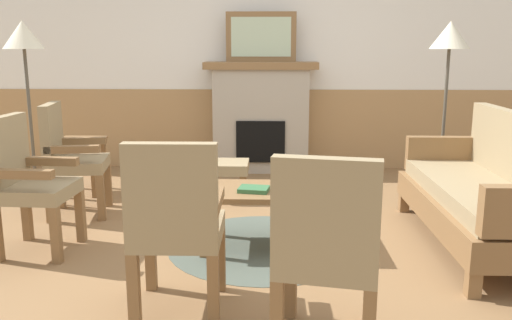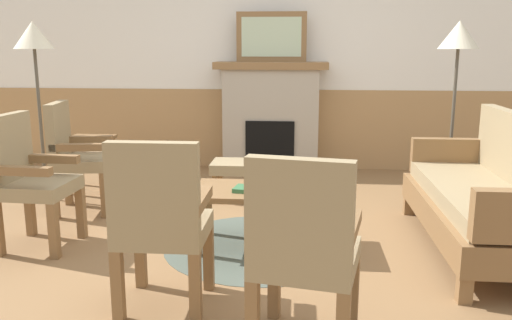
{
  "view_description": "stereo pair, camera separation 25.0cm",
  "coord_description": "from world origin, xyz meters",
  "px_view_note": "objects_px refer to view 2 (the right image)",
  "views": [
    {
      "loc": [
        0.12,
        -3.88,
        1.45
      ],
      "look_at": [
        0.0,
        0.35,
        0.55
      ],
      "focal_mm": 37.5,
      "sensor_mm": 36.0,
      "label": 1
    },
    {
      "loc": [
        0.37,
        -3.87,
        1.45
      ],
      "look_at": [
        0.0,
        0.35,
        0.55
      ],
      "focal_mm": 37.5,
      "sensor_mm": 36.0,
      "label": 2
    }
  ],
  "objects_px": {
    "armchair_front_center": "(161,218)",
    "armchair_near_fireplace": "(75,152)",
    "framed_picture": "(271,37)",
    "book_on_table": "(249,189)",
    "side_table": "(89,149)",
    "fireplace": "(271,116)",
    "floor_lamp_by_couch": "(458,47)",
    "armchair_front_left": "(304,245)",
    "footstool": "(233,169)",
    "armchair_by_window_left": "(28,175)",
    "coffee_table": "(260,196)",
    "floor_lamp_by_chairs": "(34,47)",
    "couch": "(484,198)"
  },
  "relations": [
    {
      "from": "fireplace",
      "to": "floor_lamp_by_chairs",
      "type": "xyz_separation_m",
      "value": [
        -2.09,
        -1.41,
        0.8
      ]
    },
    {
      "from": "armchair_near_fireplace",
      "to": "armchair_front_center",
      "type": "xyz_separation_m",
      "value": [
        1.24,
        -1.75,
        0.0
      ]
    },
    {
      "from": "couch",
      "to": "armchair_front_left",
      "type": "xyz_separation_m",
      "value": [
        -1.28,
        -1.42,
        0.14
      ]
    },
    {
      "from": "footstool",
      "to": "floor_lamp_by_couch",
      "type": "xyz_separation_m",
      "value": [
        2.05,
        0.01,
        1.17
      ]
    },
    {
      "from": "armchair_front_center",
      "to": "armchair_near_fireplace",
      "type": "bearing_deg",
      "value": 125.34
    },
    {
      "from": "book_on_table",
      "to": "side_table",
      "type": "height_order",
      "value": "side_table"
    },
    {
      "from": "fireplace",
      "to": "floor_lamp_by_couch",
      "type": "xyz_separation_m",
      "value": [
        1.75,
        -1.18,
        0.8
      ]
    },
    {
      "from": "footstool",
      "to": "side_table",
      "type": "xyz_separation_m",
      "value": [
        -1.49,
        0.15,
        0.15
      ]
    },
    {
      "from": "framed_picture",
      "to": "book_on_table",
      "type": "distance_m",
      "value": 2.78
    },
    {
      "from": "footstool",
      "to": "floor_lamp_by_couch",
      "type": "bearing_deg",
      "value": 0.34
    },
    {
      "from": "coffee_table",
      "to": "armchair_front_left",
      "type": "distance_m",
      "value": 1.41
    },
    {
      "from": "side_table",
      "to": "floor_lamp_by_couch",
      "type": "bearing_deg",
      "value": -2.2
    },
    {
      "from": "fireplace",
      "to": "coffee_table",
      "type": "distance_m",
      "value": 2.5
    },
    {
      "from": "armchair_near_fireplace",
      "to": "floor_lamp_by_couch",
      "type": "relative_size",
      "value": 0.58
    },
    {
      "from": "fireplace",
      "to": "coffee_table",
      "type": "height_order",
      "value": "fireplace"
    },
    {
      "from": "coffee_table",
      "to": "armchair_front_center",
      "type": "relative_size",
      "value": 0.98
    },
    {
      "from": "couch",
      "to": "armchair_by_window_left",
      "type": "height_order",
      "value": "same"
    },
    {
      "from": "armchair_by_window_left",
      "to": "floor_lamp_by_chairs",
      "type": "relative_size",
      "value": 0.58
    },
    {
      "from": "framed_picture",
      "to": "side_table",
      "type": "xyz_separation_m",
      "value": [
        -1.79,
        -1.05,
        -1.13
      ]
    },
    {
      "from": "framed_picture",
      "to": "book_on_table",
      "type": "relative_size",
      "value": 3.83
    },
    {
      "from": "armchair_near_fireplace",
      "to": "side_table",
      "type": "height_order",
      "value": "armchair_near_fireplace"
    },
    {
      "from": "fireplace",
      "to": "floor_lamp_by_couch",
      "type": "relative_size",
      "value": 0.77
    },
    {
      "from": "couch",
      "to": "floor_lamp_by_couch",
      "type": "xyz_separation_m",
      "value": [
        0.08,
        1.25,
        1.05
      ]
    },
    {
      "from": "fireplace",
      "to": "armchair_front_left",
      "type": "relative_size",
      "value": 1.33
    },
    {
      "from": "armchair_near_fireplace",
      "to": "armchair_by_window_left",
      "type": "xyz_separation_m",
      "value": [
        0.02,
        -0.86,
        0.0
      ]
    },
    {
      "from": "book_on_table",
      "to": "armchair_near_fireplace",
      "type": "bearing_deg",
      "value": 153.84
    },
    {
      "from": "footstool",
      "to": "floor_lamp_by_chairs",
      "type": "relative_size",
      "value": 0.24
    },
    {
      "from": "coffee_table",
      "to": "couch",
      "type": "bearing_deg",
      "value": 1.95
    },
    {
      "from": "couch",
      "to": "floor_lamp_by_chairs",
      "type": "bearing_deg",
      "value": 164.87
    },
    {
      "from": "armchair_front_left",
      "to": "coffee_table",
      "type": "bearing_deg",
      "value": 103.07
    },
    {
      "from": "armchair_by_window_left",
      "to": "side_table",
      "type": "distance_m",
      "value": 1.58
    },
    {
      "from": "armchair_front_center",
      "to": "armchair_front_left",
      "type": "bearing_deg",
      "value": -23.93
    },
    {
      "from": "fireplace",
      "to": "coffee_table",
      "type": "bearing_deg",
      "value": -88.38
    },
    {
      "from": "armchair_near_fireplace",
      "to": "armchair_front_left",
      "type": "xyz_separation_m",
      "value": [
        2.01,
        -2.09,
        0.0
      ]
    },
    {
      "from": "coffee_table",
      "to": "side_table",
      "type": "distance_m",
      "value": 2.35
    },
    {
      "from": "floor_lamp_by_couch",
      "to": "floor_lamp_by_chairs",
      "type": "height_order",
      "value": "same"
    },
    {
      "from": "armchair_by_window_left",
      "to": "book_on_table",
      "type": "bearing_deg",
      "value": 2.17
    },
    {
      "from": "side_table",
      "to": "armchair_near_fireplace",
      "type": "bearing_deg",
      "value": -77.29
    },
    {
      "from": "armchair_near_fireplace",
      "to": "armchair_by_window_left",
      "type": "bearing_deg",
      "value": -88.56
    },
    {
      "from": "fireplace",
      "to": "footstool",
      "type": "distance_m",
      "value": 1.29
    },
    {
      "from": "armchair_by_window_left",
      "to": "side_table",
      "type": "relative_size",
      "value": 1.78
    },
    {
      "from": "footstool",
      "to": "armchair_by_window_left",
      "type": "distance_m",
      "value": 1.95
    },
    {
      "from": "coffee_table",
      "to": "armchair_front_left",
      "type": "height_order",
      "value": "armchair_front_left"
    },
    {
      "from": "footstool",
      "to": "side_table",
      "type": "bearing_deg",
      "value": 174.31
    },
    {
      "from": "fireplace",
      "to": "book_on_table",
      "type": "height_order",
      "value": "fireplace"
    },
    {
      "from": "framed_picture",
      "to": "armchair_front_left",
      "type": "bearing_deg",
      "value": -84.26
    },
    {
      "from": "armchair_front_left",
      "to": "side_table",
      "type": "xyz_separation_m",
      "value": [
        -2.17,
        2.8,
        -0.1
      ]
    },
    {
      "from": "framed_picture",
      "to": "floor_lamp_by_couch",
      "type": "distance_m",
      "value": 2.11
    },
    {
      "from": "side_table",
      "to": "floor_lamp_by_couch",
      "type": "relative_size",
      "value": 0.33
    },
    {
      "from": "side_table",
      "to": "floor_lamp_by_couch",
      "type": "distance_m",
      "value": 3.68
    }
  ]
}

